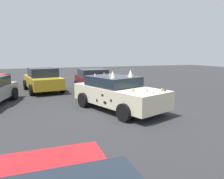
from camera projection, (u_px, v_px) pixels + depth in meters
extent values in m
plane|color=#2D2D30|center=(118.00, 110.00, 9.12)|extent=(60.00, 60.00, 0.00)
cube|color=beige|center=(119.00, 95.00, 9.01)|extent=(4.69, 3.13, 0.72)
cube|color=#1E2833|center=(113.00, 81.00, 9.19)|extent=(2.49, 2.25, 0.43)
cylinder|color=black|center=(157.00, 105.00, 8.63)|extent=(0.69, 0.42, 0.66)
cylinder|color=black|center=(124.00, 113.00, 7.46)|extent=(0.69, 0.42, 0.66)
cylinder|color=black|center=(115.00, 95.00, 10.66)|extent=(0.69, 0.42, 0.66)
cylinder|color=black|center=(83.00, 100.00, 9.50)|extent=(0.69, 0.42, 0.66)
ellipsoid|color=black|center=(111.00, 101.00, 7.99)|extent=(0.11, 0.05, 0.11)
ellipsoid|color=black|center=(97.00, 100.00, 8.72)|extent=(0.10, 0.05, 0.16)
ellipsoid|color=black|center=(105.00, 103.00, 8.30)|extent=(0.19, 0.08, 0.12)
ellipsoid|color=black|center=(128.00, 95.00, 9.89)|extent=(0.17, 0.07, 0.14)
ellipsoid|color=black|center=(144.00, 97.00, 9.12)|extent=(0.16, 0.07, 0.09)
ellipsoid|color=black|center=(130.00, 95.00, 9.78)|extent=(0.16, 0.07, 0.09)
ellipsoid|color=black|center=(102.00, 95.00, 8.38)|extent=(0.15, 0.07, 0.09)
cylinder|color=gray|center=(147.00, 91.00, 7.67)|extent=(0.08, 0.08, 0.10)
cylinder|color=silver|center=(153.00, 93.00, 7.32)|extent=(0.11, 0.11, 0.08)
cone|color=#A87A38|center=(147.00, 88.00, 8.23)|extent=(0.07, 0.07, 0.13)
cylinder|color=silver|center=(156.00, 90.00, 7.85)|extent=(0.07, 0.07, 0.09)
sphere|color=tan|center=(160.00, 90.00, 7.92)|extent=(0.06, 0.06, 0.06)
cylinder|color=#A87A38|center=(162.00, 90.00, 7.93)|extent=(0.08, 0.08, 0.10)
sphere|color=tan|center=(133.00, 90.00, 7.92)|extent=(0.07, 0.07, 0.07)
sphere|color=orange|center=(133.00, 90.00, 7.83)|extent=(0.10, 0.10, 0.10)
sphere|color=tan|center=(142.00, 92.00, 7.56)|extent=(0.07, 0.07, 0.07)
cone|color=black|center=(165.00, 90.00, 7.92)|extent=(0.10, 0.10, 0.09)
cone|color=silver|center=(95.00, 74.00, 9.59)|extent=(0.09, 0.09, 0.09)
cylinder|color=#A87A38|center=(134.00, 76.00, 9.05)|extent=(0.09, 0.09, 0.07)
cylinder|color=silver|center=(110.00, 75.00, 9.23)|extent=(0.09, 0.09, 0.10)
cone|color=gray|center=(112.00, 76.00, 8.71)|extent=(0.09, 0.09, 0.10)
cone|color=#A87A38|center=(127.00, 75.00, 9.12)|extent=(0.06, 0.06, 0.09)
cone|color=#51381E|center=(116.00, 77.00, 8.54)|extent=(0.08, 0.08, 0.06)
cylinder|color=tan|center=(104.00, 74.00, 9.88)|extent=(0.09, 0.09, 0.08)
cone|color=beige|center=(130.00, 73.00, 9.02)|extent=(0.20, 0.20, 0.29)
cone|color=beige|center=(113.00, 74.00, 8.39)|extent=(0.20, 0.20, 0.29)
cube|color=#5B1419|center=(94.00, 82.00, 13.42)|extent=(3.93, 1.77, 0.70)
cube|color=#1E2833|center=(92.00, 73.00, 13.67)|extent=(1.91, 1.62, 0.45)
cylinder|color=black|center=(114.00, 89.00, 12.65)|extent=(0.62, 0.22, 0.62)
cylinder|color=black|center=(85.00, 91.00, 12.04)|extent=(0.62, 0.22, 0.62)
cylinder|color=black|center=(102.00, 84.00, 14.90)|extent=(0.62, 0.22, 0.62)
cylinder|color=black|center=(77.00, 85.00, 14.29)|extent=(0.62, 0.22, 0.62)
cylinder|color=black|center=(14.00, 94.00, 11.03)|extent=(0.68, 0.37, 0.65)
cylinder|color=black|center=(6.00, 83.00, 15.11)|extent=(0.69, 0.37, 0.66)
cube|color=gold|center=(43.00, 82.00, 13.58)|extent=(4.17, 2.37, 0.68)
cube|color=#1E2833|center=(43.00, 72.00, 13.35)|extent=(1.94, 1.87, 0.54)
cylinder|color=black|center=(25.00, 85.00, 14.23)|extent=(0.69, 0.32, 0.66)
cylinder|color=black|center=(52.00, 83.00, 15.11)|extent=(0.69, 0.32, 0.66)
cylinder|color=black|center=(32.00, 90.00, 12.14)|extent=(0.69, 0.32, 0.66)
cylinder|color=black|center=(62.00, 88.00, 13.02)|extent=(0.69, 0.32, 0.66)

